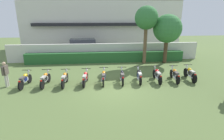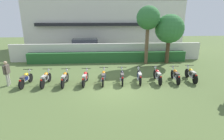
% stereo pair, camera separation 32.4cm
% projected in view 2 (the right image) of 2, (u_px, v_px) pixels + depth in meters
% --- Properties ---
extents(ground, '(60.00, 60.00, 0.00)m').
position_uv_depth(ground, '(114.00, 89.00, 10.57)').
color(ground, '#566B38').
extents(building, '(19.73, 6.50, 6.36)m').
position_uv_depth(building, '(105.00, 25.00, 24.20)').
color(building, silver).
rests_on(building, ground).
extents(compound_wall, '(18.74, 0.30, 1.70)m').
position_uv_depth(compound_wall, '(108.00, 52.00, 17.44)').
color(compound_wall, silver).
rests_on(compound_wall, ground).
extents(hedge_row, '(14.99, 0.70, 0.97)m').
position_uv_depth(hedge_row, '(108.00, 57.00, 16.88)').
color(hedge_row, '#28602D').
rests_on(hedge_row, ground).
extents(parked_car, '(4.59, 2.28, 1.89)m').
position_uv_depth(parked_car, '(87.00, 47.00, 19.55)').
color(parked_car, black).
rests_on(parked_car, ground).
extents(tree_near_inspector, '(2.06, 2.06, 5.15)m').
position_uv_depth(tree_near_inspector, '(148.00, 19.00, 15.34)').
color(tree_near_inspector, brown).
rests_on(tree_near_inspector, ground).
extents(tree_far_side, '(2.55, 2.55, 4.46)m').
position_uv_depth(tree_far_side, '(169.00, 29.00, 15.75)').
color(tree_far_side, '#4C3823').
rests_on(tree_far_side, ground).
extents(motorcycle_in_row_0, '(0.60, 1.80, 0.95)m').
position_uv_depth(motorcycle_in_row_0, '(26.00, 79.00, 11.09)').
color(motorcycle_in_row_0, black).
rests_on(motorcycle_in_row_0, ground).
extents(motorcycle_in_row_1, '(0.60, 1.82, 0.95)m').
position_uv_depth(motorcycle_in_row_1, '(46.00, 78.00, 11.16)').
color(motorcycle_in_row_1, black).
rests_on(motorcycle_in_row_1, ground).
extents(motorcycle_in_row_2, '(0.60, 1.81, 0.95)m').
position_uv_depth(motorcycle_in_row_2, '(65.00, 78.00, 11.21)').
color(motorcycle_in_row_2, black).
rests_on(motorcycle_in_row_2, ground).
extents(motorcycle_in_row_3, '(0.60, 1.77, 0.94)m').
position_uv_depth(motorcycle_in_row_3, '(85.00, 77.00, 11.34)').
color(motorcycle_in_row_3, black).
rests_on(motorcycle_in_row_3, ground).
extents(motorcycle_in_row_4, '(0.60, 1.90, 0.94)m').
position_uv_depth(motorcycle_in_row_4, '(103.00, 77.00, 11.53)').
color(motorcycle_in_row_4, black).
rests_on(motorcycle_in_row_4, ground).
extents(motorcycle_in_row_5, '(0.60, 1.83, 0.95)m').
position_uv_depth(motorcycle_in_row_5, '(122.00, 76.00, 11.58)').
color(motorcycle_in_row_5, black).
rests_on(motorcycle_in_row_5, ground).
extents(motorcycle_in_row_6, '(0.60, 1.81, 0.96)m').
position_uv_depth(motorcycle_in_row_6, '(139.00, 76.00, 11.63)').
color(motorcycle_in_row_6, black).
rests_on(motorcycle_in_row_6, ground).
extents(motorcycle_in_row_7, '(0.60, 1.96, 0.97)m').
position_uv_depth(motorcycle_in_row_7, '(158.00, 75.00, 11.71)').
color(motorcycle_in_row_7, black).
rests_on(motorcycle_in_row_7, ground).
extents(motorcycle_in_row_8, '(0.60, 1.90, 0.95)m').
position_uv_depth(motorcycle_in_row_8, '(175.00, 75.00, 11.79)').
color(motorcycle_in_row_8, black).
rests_on(motorcycle_in_row_8, ground).
extents(motorcycle_in_row_9, '(0.60, 1.92, 0.98)m').
position_uv_depth(motorcycle_in_row_9, '(191.00, 74.00, 11.94)').
color(motorcycle_in_row_9, black).
rests_on(motorcycle_in_row_9, ground).
extents(inspector_person, '(0.22, 0.65, 1.59)m').
position_uv_depth(inspector_person, '(7.00, 71.00, 10.94)').
color(inspector_person, beige).
rests_on(inspector_person, ground).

